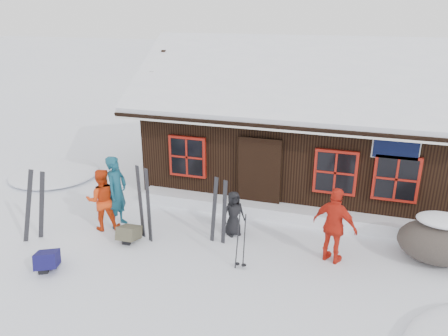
{
  "coord_description": "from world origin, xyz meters",
  "views": [
    {
      "loc": [
        3.2,
        -7.9,
        5.18
      ],
      "look_at": [
        0.07,
        2.02,
        1.3
      ],
      "focal_mm": 35.0,
      "sensor_mm": 36.0,
      "label": 1
    }
  ],
  "objects": [
    {
      "name": "ground",
      "position": [
        0.0,
        0.0,
        0.0
      ],
      "size": [
        120.0,
        120.0,
        0.0
      ],
      "primitive_type": "plane",
      "color": "white",
      "rests_on": "ground"
    },
    {
      "name": "mountain_hut",
      "position": [
        1.5,
        4.98,
        1.58
      ],
      "size": [
        8.9,
        6.09,
        4.42
      ],
      "color": "black",
      "rests_on": "ground"
    },
    {
      "name": "snow_drift",
      "position": [
        1.5,
        2.25,
        0.17
      ],
      "size": [
        7.6,
        0.6,
        0.35
      ],
      "primitive_type": "cube",
      "color": "white",
      "rests_on": "ground"
    },
    {
      "name": "snow_mounds",
      "position": [
        1.65,
        1.86,
        0.0
      ],
      "size": [
        20.6,
        13.2,
        0.48
      ],
      "color": "white",
      "rests_on": "ground"
    },
    {
      "name": "skier_teal",
      "position": [
        -2.24,
        0.64,
        0.91
      ],
      "size": [
        0.44,
        0.67,
        1.82
      ],
      "primitive_type": "imported",
      "rotation": [
        0.0,
        0.0,
        1.57
      ],
      "color": "#124558",
      "rests_on": "ground"
    },
    {
      "name": "skier_orange_left",
      "position": [
        -2.51,
        0.38,
        0.78
      ],
      "size": [
        0.95,
        0.89,
        1.56
      ],
      "primitive_type": "imported",
      "rotation": [
        0.0,
        0.0,
        3.67
      ],
      "color": "red",
      "rests_on": "ground"
    },
    {
      "name": "skier_orange_right",
      "position": [
        2.96,
        0.57,
        0.85
      ],
      "size": [
        1.07,
        0.76,
        1.69
      ],
      "primitive_type": "imported",
      "rotation": [
        0.0,
        0.0,
        2.75
      ],
      "color": "red",
      "rests_on": "ground"
    },
    {
      "name": "skier_crouched",
      "position": [
        0.61,
        1.05,
        0.55
      ],
      "size": [
        0.64,
        0.63,
        1.11
      ],
      "primitive_type": "imported",
      "rotation": [
        0.0,
        0.0,
        0.75
      ],
      "color": "black",
      "rests_on": "ground"
    },
    {
      "name": "boulder",
      "position": [
        5.11,
        1.23,
        0.5
      ],
      "size": [
        1.68,
        1.26,
        0.98
      ],
      "color": "#473E38",
      "rests_on": "ground"
    },
    {
      "name": "ski_pair_left",
      "position": [
        -3.68,
        -0.54,
        0.85
      ],
      "size": [
        0.68,
        0.35,
        1.78
      ],
      "rotation": [
        0.0,
        0.0,
        0.4
      ],
      "color": "black",
      "rests_on": "ground"
    },
    {
      "name": "ski_pair_mid",
      "position": [
        -1.3,
        0.25,
        0.87
      ],
      "size": [
        0.41,
        0.22,
        1.85
      ],
      "rotation": [
        0.0,
        0.0,
        -0.46
      ],
      "color": "black",
      "rests_on": "ground"
    },
    {
      "name": "ski_pair_right",
      "position": [
        0.41,
        0.57,
        0.78
      ],
      "size": [
        0.47,
        0.17,
        1.66
      ],
      "rotation": [
        0.0,
        0.0,
        -0.26
      ],
      "color": "black",
      "rests_on": "ground"
    },
    {
      "name": "ski_poles",
      "position": [
        1.16,
        -0.29,
        0.63
      ],
      "size": [
        0.24,
        0.12,
        1.33
      ],
      "color": "black",
      "rests_on": "ground"
    },
    {
      "name": "backpack_blue",
      "position": [
        -2.66,
        -1.55,
        0.16
      ],
      "size": [
        0.66,
        0.72,
        0.31
      ],
      "primitive_type": "cube",
      "rotation": [
        0.0,
        0.0,
        0.49
      ],
      "color": "#121045",
      "rests_on": "ground"
    },
    {
      "name": "backpack_olive",
      "position": [
        -1.61,
        -0.01,
        0.15
      ],
      "size": [
        0.44,
        0.57,
        0.3
      ],
      "primitive_type": "cube",
      "rotation": [
        0.0,
        0.0,
        0.05
      ],
      "color": "#4C4936",
      "rests_on": "ground"
    }
  ]
}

